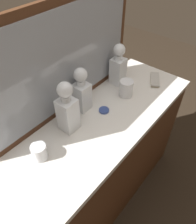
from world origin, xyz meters
The scene contains 10 objects.
ground_plane centered at (0.00, 0.00, 0.00)m, with size 6.00×6.00×0.00m, color #2D2319.
dresser centered at (0.00, 0.00, 0.41)m, with size 1.41×0.48×0.83m.
dresser_mirror centered at (0.00, 0.22, 1.13)m, with size 1.04×0.03×0.61m.
crystal_decanter_right centered at (0.38, 0.14, 0.94)m, with size 0.08×0.08×0.28m.
crystal_decanter_left centered at (-0.13, 0.10, 0.95)m, with size 0.09×0.09×0.30m.
crystal_decanter_center centered at (0.04, 0.15, 0.93)m, with size 0.08×0.08×0.27m.
crystal_tumbler_center centered at (-0.35, 0.07, 0.86)m, with size 0.07×0.07×0.08m.
crystal_tumbler_right centered at (0.30, 0.02, 0.87)m, with size 0.08×0.08×0.11m.
silver_brush_rear centered at (0.55, -0.05, 0.84)m, with size 0.17×0.13×0.02m.
porcelain_dish centered at (0.09, 0.03, 0.83)m, with size 0.06×0.06×0.01m.
Camera 1 is at (-0.66, -0.54, 1.71)m, focal length 35.38 mm.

